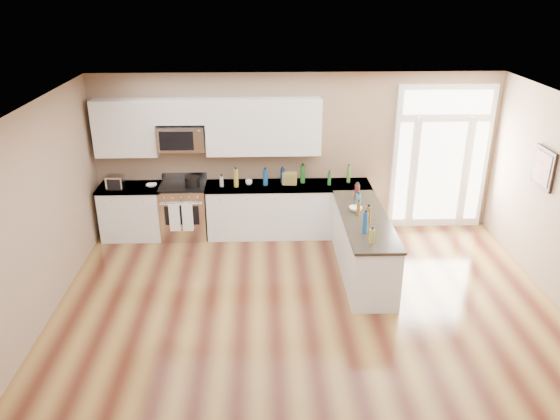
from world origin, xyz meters
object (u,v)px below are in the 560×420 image
peninsula_cabinet (363,247)px  stockpot (192,181)px  kitchen_range (184,210)px  toaster_oven (115,182)px

peninsula_cabinet → stockpot: 3.11m
stockpot → peninsula_cabinet: bearing=-26.7°
kitchen_range → stockpot: size_ratio=4.35×
kitchen_range → toaster_oven: (-1.11, -0.12, 0.58)m
toaster_oven → stockpot: bearing=4.0°
peninsula_cabinet → stockpot: size_ratio=9.35×
stockpot → kitchen_range: bearing=156.1°
peninsula_cabinet → kitchen_range: 3.24m
peninsula_cabinet → kitchen_range: (-2.90, 1.45, 0.04)m
peninsula_cabinet → stockpot: bearing=153.3°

